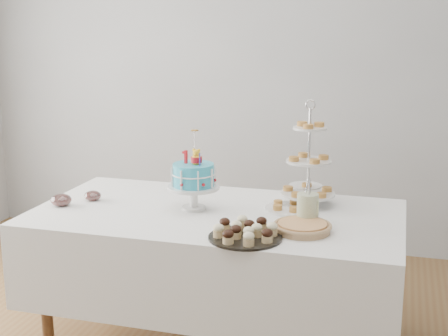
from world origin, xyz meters
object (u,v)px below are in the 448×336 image
(utensil_pitcher, at_px, (308,208))
(birthday_cake, at_px, (194,188))
(pastry_plate, at_px, (289,207))
(jam_bowl_a, at_px, (61,200))
(plate_stack, at_px, (305,191))
(tiered_stand, at_px, (309,162))
(table, at_px, (217,252))
(jam_bowl_b, at_px, (93,196))
(cupcake_tray, at_px, (245,231))
(pie, at_px, (302,227))

(utensil_pitcher, bearing_deg, birthday_cake, -170.26)
(pastry_plate, bearing_deg, jam_bowl_a, -167.75)
(jam_bowl_a, bearing_deg, birthday_cake, 10.81)
(plate_stack, xyz_separation_m, utensil_pitcher, (0.08, -0.48, 0.05))
(tiered_stand, xyz_separation_m, utensil_pitcher, (0.05, -0.33, -0.16))
(table, distance_m, jam_bowl_b, 0.77)
(table, xyz_separation_m, plate_stack, (0.41, 0.40, 0.26))
(cupcake_tray, distance_m, tiered_stand, 0.68)
(jam_bowl_b, xyz_separation_m, utensil_pitcher, (1.22, -0.09, 0.06))
(table, bearing_deg, tiered_stand, 30.33)
(table, xyz_separation_m, utensil_pitcher, (0.49, -0.08, 0.31))
(jam_bowl_a, bearing_deg, tiered_stand, 16.83)
(birthday_cake, distance_m, utensil_pitcher, 0.62)
(pie, xyz_separation_m, pastry_plate, (-0.12, 0.33, -0.01))
(table, height_order, jam_bowl_a, jam_bowl_a)
(tiered_stand, height_order, utensil_pitcher, tiered_stand)
(tiered_stand, bearing_deg, pie, -84.37)
(birthday_cake, xyz_separation_m, pastry_plate, (0.49, 0.13, -0.10))
(birthday_cake, distance_m, tiered_stand, 0.63)
(plate_stack, relative_size, utensil_pitcher, 0.80)
(table, bearing_deg, birthday_cake, 176.98)
(jam_bowl_a, height_order, utensil_pitcher, utensil_pitcher)
(plate_stack, bearing_deg, pie, -82.49)
(table, relative_size, pastry_plate, 7.36)
(utensil_pitcher, bearing_deg, table, -171.42)
(birthday_cake, relative_size, pie, 1.51)
(table, xyz_separation_m, birthday_cake, (-0.13, 0.01, 0.34))
(birthday_cake, height_order, tiered_stand, tiered_stand)
(birthday_cake, height_order, utensil_pitcher, birthday_cake)
(plate_stack, relative_size, pastry_plate, 0.72)
(cupcake_tray, distance_m, jam_bowl_b, 1.05)
(pie, bearing_deg, tiered_stand, 95.63)
(table, distance_m, pastry_plate, 0.46)
(pie, height_order, utensil_pitcher, utensil_pitcher)
(birthday_cake, height_order, pie, birthday_cake)
(cupcake_tray, relative_size, tiered_stand, 0.59)
(pastry_plate, bearing_deg, cupcake_tray, -102.94)
(pie, distance_m, pastry_plate, 0.35)
(tiered_stand, height_order, jam_bowl_a, tiered_stand)
(plate_stack, xyz_separation_m, jam_bowl_a, (-1.25, -0.53, -0.01))
(tiered_stand, relative_size, pastry_plate, 2.21)
(cupcake_tray, bearing_deg, jam_bowl_a, 167.70)
(pie, bearing_deg, jam_bowl_b, 170.15)
(pastry_plate, height_order, jam_bowl_b, jam_bowl_b)
(birthday_cake, relative_size, plate_stack, 2.25)
(jam_bowl_a, relative_size, utensil_pitcher, 0.47)
(table, height_order, utensil_pitcher, utensil_pitcher)
(table, bearing_deg, jam_bowl_b, 179.03)
(jam_bowl_a, distance_m, utensil_pitcher, 1.33)
(cupcake_tray, xyz_separation_m, pie, (0.24, 0.17, -0.01))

